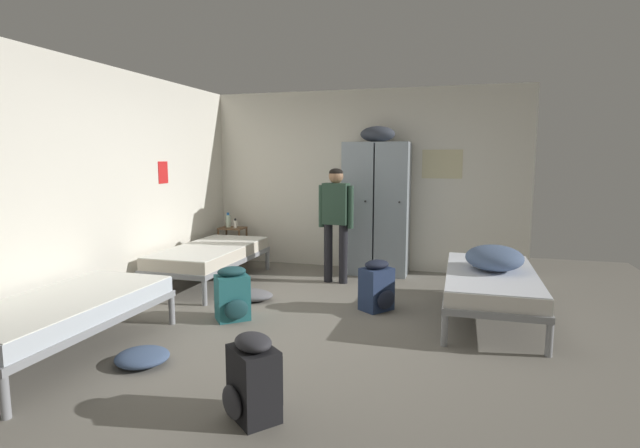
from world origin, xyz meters
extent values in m
plane|color=slate|center=(0.00, 0.00, 0.00)|extent=(7.93, 7.93, 0.00)
cube|color=silver|center=(0.00, 2.51, 1.31)|extent=(4.67, 0.06, 2.62)
cube|color=silver|center=(-2.30, 0.00, 1.31)|extent=(0.06, 4.96, 2.62)
cube|color=beige|center=(1.13, 2.48, 1.55)|extent=(0.55, 0.01, 0.40)
cube|color=red|center=(-2.27, 0.87, 1.45)|extent=(0.01, 0.20, 0.28)
cube|color=#8C99A3|center=(0.03, 2.20, 0.93)|extent=(0.44, 0.52, 1.85)
cylinder|color=black|center=(0.16, 1.92, 1.05)|extent=(0.02, 0.03, 0.02)
cube|color=#8C99A3|center=(0.49, 2.20, 0.93)|extent=(0.44, 0.52, 1.85)
cylinder|color=black|center=(0.62, 1.92, 1.05)|extent=(0.02, 0.03, 0.02)
ellipsoid|color=#333842|center=(0.26, 2.20, 1.96)|extent=(0.48, 0.36, 0.22)
cylinder|color=brown|center=(-2.15, 2.06, 0.28)|extent=(0.03, 0.03, 0.55)
cylinder|color=brown|center=(-1.80, 2.06, 0.28)|extent=(0.03, 0.03, 0.55)
cylinder|color=brown|center=(-2.15, 2.33, 0.28)|extent=(0.03, 0.03, 0.55)
cylinder|color=brown|center=(-1.80, 2.33, 0.28)|extent=(0.03, 0.03, 0.55)
cube|color=brown|center=(-1.97, 2.19, 0.19)|extent=(0.38, 0.30, 0.02)
cube|color=brown|center=(-1.97, 2.19, 0.56)|extent=(0.38, 0.30, 0.02)
cylinder|color=gray|center=(-1.30, -2.36, 0.14)|extent=(0.06, 0.06, 0.28)
cylinder|color=gray|center=(-2.14, -0.52, 0.14)|extent=(0.06, 0.06, 0.28)
cylinder|color=gray|center=(-1.30, -0.52, 0.14)|extent=(0.06, 0.06, 0.28)
cube|color=gray|center=(-1.72, -1.44, 0.31)|extent=(0.90, 1.90, 0.06)
cube|color=silver|center=(-1.72, -1.44, 0.41)|extent=(0.87, 1.84, 0.14)
cube|color=white|center=(-1.72, -1.44, 0.49)|extent=(0.86, 1.82, 0.01)
cylinder|color=gray|center=(2.14, 1.49, 0.14)|extent=(0.06, 0.06, 0.28)
cylinder|color=gray|center=(1.30, 1.49, 0.14)|extent=(0.06, 0.06, 0.28)
cylinder|color=gray|center=(2.14, -0.35, 0.14)|extent=(0.06, 0.06, 0.28)
cylinder|color=gray|center=(1.30, -0.35, 0.14)|extent=(0.06, 0.06, 0.28)
cube|color=gray|center=(1.72, 0.57, 0.31)|extent=(0.90, 1.90, 0.06)
cube|color=silver|center=(1.72, 0.57, 0.41)|extent=(0.87, 1.84, 0.14)
cube|color=silver|center=(1.72, 0.57, 0.49)|extent=(0.86, 1.82, 0.01)
cylinder|color=gray|center=(-2.14, 0.12, 0.14)|extent=(0.06, 0.06, 0.28)
cylinder|color=gray|center=(-1.30, 0.12, 0.14)|extent=(0.06, 0.06, 0.28)
cylinder|color=gray|center=(-2.14, 1.96, 0.14)|extent=(0.06, 0.06, 0.28)
cylinder|color=gray|center=(-1.30, 1.96, 0.14)|extent=(0.06, 0.06, 0.28)
cube|color=gray|center=(-1.72, 1.04, 0.31)|extent=(0.90, 1.90, 0.06)
cube|color=beige|center=(-1.72, 1.04, 0.41)|extent=(0.87, 1.84, 0.14)
cube|color=white|center=(-1.72, 1.04, 0.49)|extent=(0.86, 1.82, 0.01)
ellipsoid|color=slate|center=(1.75, 0.64, 0.62)|extent=(0.58, 0.67, 0.25)
cylinder|color=black|center=(-0.05, 1.51, 0.39)|extent=(0.11, 0.11, 0.78)
cylinder|color=black|center=(-0.26, 1.52, 0.39)|extent=(0.11, 0.11, 0.78)
cube|color=#284233|center=(-0.15, 1.51, 1.05)|extent=(0.34, 0.22, 0.53)
cylinder|color=#284233|center=(0.05, 1.50, 1.01)|extent=(0.08, 0.08, 0.55)
cylinder|color=#284233|center=(-0.35, 1.53, 1.01)|extent=(0.08, 0.08, 0.55)
sphere|color=#936B4C|center=(-0.15, 1.51, 1.40)|extent=(0.19, 0.19, 0.19)
ellipsoid|color=black|center=(-0.15, 1.51, 1.45)|extent=(0.18, 0.18, 0.10)
cylinder|color=silver|center=(-2.05, 2.21, 0.66)|extent=(0.08, 0.08, 0.19)
cylinder|color=#2666B2|center=(-2.05, 2.21, 0.78)|extent=(0.04, 0.04, 0.04)
cylinder|color=white|center=(-1.90, 2.15, 0.63)|extent=(0.06, 0.06, 0.12)
cylinder|color=black|center=(-1.90, 2.15, 0.70)|extent=(0.03, 0.03, 0.03)
cube|color=#23666B|center=(-0.79, -0.23, 0.23)|extent=(0.40, 0.39, 0.46)
ellipsoid|color=#193D42|center=(-0.69, -0.34, 0.15)|extent=(0.23, 0.22, 0.20)
ellipsoid|color=#193D42|center=(-0.79, -0.23, 0.50)|extent=(0.36, 0.35, 0.10)
cube|color=black|center=(-0.94, -0.18, 0.25)|extent=(0.05, 0.05, 0.32)
cube|color=black|center=(-0.81, -0.07, 0.25)|extent=(0.05, 0.05, 0.32)
cube|color=black|center=(0.19, -1.91, 0.23)|extent=(0.40, 0.39, 0.46)
ellipsoid|color=#2D2D33|center=(0.10, -2.03, 0.15)|extent=(0.23, 0.22, 0.20)
ellipsoid|color=#2D2D33|center=(0.19, -1.91, 0.50)|extent=(0.36, 0.35, 0.10)
cube|color=black|center=(0.22, -1.76, 0.25)|extent=(0.05, 0.05, 0.32)
cube|color=black|center=(0.35, -1.87, 0.25)|extent=(0.05, 0.05, 0.32)
cube|color=navy|center=(0.56, 0.50, 0.23)|extent=(0.38, 0.40, 0.46)
ellipsoid|color=black|center=(0.68, 0.41, 0.15)|extent=(0.21, 0.24, 0.20)
ellipsoid|color=black|center=(0.56, 0.50, 0.50)|extent=(0.35, 0.36, 0.10)
cube|color=black|center=(0.40, 0.51, 0.25)|extent=(0.05, 0.05, 0.32)
cube|color=black|center=(0.51, 0.65, 0.25)|extent=(0.05, 0.05, 0.32)
ellipsoid|color=slate|center=(-0.91, 0.46, 0.06)|extent=(0.56, 0.38, 0.12)
ellipsoid|color=#42567A|center=(-0.99, -1.41, 0.06)|extent=(0.43, 0.42, 0.12)
camera|label=1|loc=(1.39, -4.56, 1.63)|focal=27.27mm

